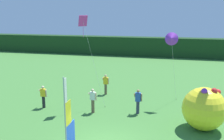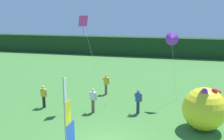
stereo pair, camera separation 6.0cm
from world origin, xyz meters
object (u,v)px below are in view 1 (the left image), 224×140
Objects in this scene: person_mid_field at (106,84)px; person_far_left at (138,101)px; person_near_banner at (93,100)px; kite_purple_delta_1 at (172,39)px; person_far_right at (43,96)px; kite_magenta_diamond_2 at (84,26)px; banner_flag at (68,122)px; inflatable_balloon at (204,109)px.

person_mid_field reaches higher than person_far_left.
kite_purple_delta_1 is (5.00, 2.89, 4.01)m from person_near_banner.
person_near_banner is 0.31× the size of kite_purple_delta_1.
person_far_right is at bearing -162.10° from kite_purple_delta_1.
person_mid_field is at bearing 166.84° from kite_purple_delta_1.
kite_magenta_diamond_2 is (-0.70, -3.04, 4.95)m from person_mid_field.
person_mid_field is 6.67m from kite_purple_delta_1.
inflatable_balloon is at bearing 38.72° from banner_flag.
person_near_banner is 7.13m from inflatable_balloon.
person_mid_field is at bearing 48.63° from person_far_right.
kite_magenta_diamond_2 is at bearing 172.57° from person_far_left.
person_far_right is 0.62× the size of inflatable_balloon.
inflatable_balloon is 5.64m from kite_purple_delta_1.
person_far_right is 5.84m from kite_magenta_diamond_2.
kite_magenta_diamond_2 reaches higher than inflatable_balloon.
person_mid_field is (-0.19, 4.10, 0.00)m from person_near_banner.
person_near_banner reaches higher than person_far_right.
banner_flag reaches higher than person_mid_field.
kite_purple_delta_1 is at bearing 17.90° from person_far_right.
kite_magenta_diamond_2 is (2.86, 1.00, 4.99)m from person_far_right.
kite_magenta_diamond_2 is at bearing -102.95° from person_mid_field.
kite_magenta_diamond_2 reaches higher than person_mid_field.
inflatable_balloon is 0.40× the size of kite_magenta_diamond_2.
kite_magenta_diamond_2 reaches higher than banner_flag.
kite_purple_delta_1 is (4.22, 8.82, 2.95)m from banner_flag.
person_near_banner is at bearing -87.31° from person_mid_field.
inflatable_balloon is (4.05, -1.44, 0.36)m from person_far_left.
banner_flag reaches higher than person_far_left.
person_mid_field is 0.26× the size of kite_magenta_diamond_2.
kite_purple_delta_1 is (1.98, 2.33, 4.01)m from person_far_left.
person_far_left is 4.32m from inflatable_balloon.
inflatable_balloon is at bearing -7.09° from person_near_banner.
person_far_right is (-4.53, 5.99, -1.10)m from banner_flag.
banner_flag is at bearing -115.59° from kite_purple_delta_1.
person_far_right is at bearing 175.01° from inflatable_balloon.
person_far_left is at bearing 10.50° from person_near_banner.
person_near_banner is 1.00× the size of person_far_left.
person_near_banner is 3.75m from person_far_right.
person_mid_field is 5.85m from kite_magenta_diamond_2.
kite_magenta_diamond_2 is (-1.67, 6.99, 3.89)m from banner_flag.
banner_flag is 2.41× the size of person_near_banner.
inflatable_balloon is 0.48× the size of kite_purple_delta_1.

